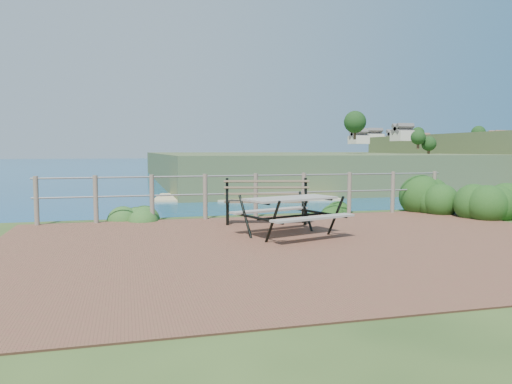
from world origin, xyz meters
TOP-DOWN VIEW (x-y plane):
  - ground at (0.00, 0.00)m, footprint 10.00×7.00m
  - ocean at (0.00, 200.00)m, footprint 1200.00×1200.00m
  - safety_railing at (0.00, 3.35)m, footprint 9.40×0.10m
  - distant_bay at (173.07, 202.61)m, footprint 290.00×232.36m
  - picnic_table at (-0.03, 0.80)m, footprint 1.76×1.36m
  - park_bench at (-0.04, 2.35)m, footprint 1.77×0.81m
  - shrub_right_front at (5.22, 2.03)m, footprint 1.31×1.31m
  - shrub_right_edge at (4.61, 3.20)m, footprint 1.08×1.08m
  - shrub_lip_west at (-2.71, 3.61)m, footprint 0.80×0.80m
  - shrub_lip_east at (2.07, 3.76)m, footprint 0.68×0.68m

SIDE VIEW (x-z plane):
  - distant_bay at x=173.07m, z-range -13.52..10.48m
  - ground at x=0.00m, z-range -0.06..0.06m
  - ocean at x=0.00m, z-range 0.00..0.00m
  - shrub_right_front at x=5.22m, z-range -0.93..0.93m
  - shrub_right_edge at x=4.61m, z-range -0.77..0.77m
  - shrub_lip_west at x=-2.71m, z-range -0.28..0.28m
  - shrub_lip_east at x=2.07m, z-range -0.19..0.19m
  - picnic_table at x=-0.03m, z-range 0.10..0.79m
  - safety_railing at x=0.00m, z-range 0.07..1.07m
  - park_bench at x=-0.04m, z-range 0.15..1.12m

